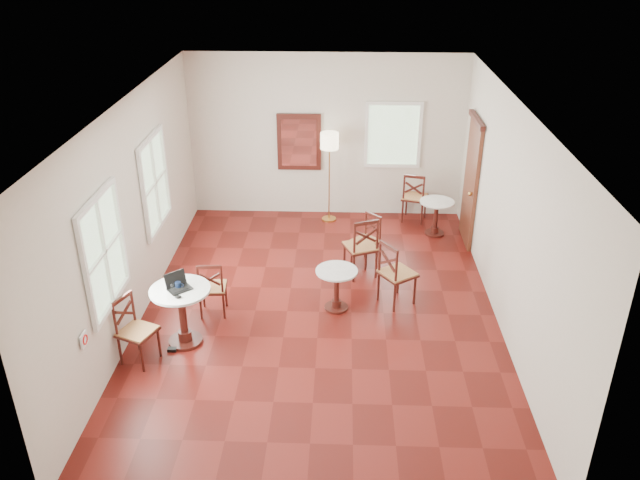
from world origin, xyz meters
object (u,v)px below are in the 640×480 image
(chair_back_b, at_px, (367,240))
(floor_lamp, at_px, (329,147))
(chair_near_b, at_px, (136,330))
(chair_mid_a, at_px, (361,247))
(mouse, at_px, (178,297))
(chair_back_a, at_px, (415,197))
(navy_mug, at_px, (178,285))
(cafe_table_back, at_px, (436,214))
(chair_mid_b, at_px, (396,273))
(water_glass, at_px, (172,287))
(cafe_table_near, at_px, (182,310))
(laptop, at_px, (178,285))
(cafe_table_mid, at_px, (336,285))
(power_adapter, at_px, (172,350))
(chair_near_a, at_px, (212,288))

(chair_back_b, bearing_deg, floor_lamp, 156.39)
(floor_lamp, bearing_deg, chair_near_b, -117.91)
(chair_mid_a, height_order, mouse, chair_mid_a)
(chair_back_a, distance_m, navy_mug, 5.23)
(chair_mid_a, bearing_deg, cafe_table_back, -154.17)
(chair_mid_b, bearing_deg, chair_near_b, 78.80)
(mouse, relative_size, navy_mug, 0.82)
(chair_near_b, bearing_deg, water_glass, -25.16)
(navy_mug, bearing_deg, mouse, -78.34)
(chair_back_b, distance_m, water_glass, 3.45)
(cafe_table_near, relative_size, navy_mug, 7.33)
(cafe_table_near, height_order, laptop, laptop)
(chair_mid_a, bearing_deg, chair_near_b, 16.13)
(cafe_table_mid, distance_m, power_adapter, 2.42)
(cafe_table_near, xyz_separation_m, chair_mid_b, (2.83, 1.09, -0.02))
(mouse, bearing_deg, laptop, 120.30)
(chair_near_b, bearing_deg, chair_mid_a, -28.80)
(chair_back_b, bearing_deg, mouse, -88.98)
(cafe_table_near, relative_size, chair_near_a, 0.97)
(chair_mid_a, distance_m, laptop, 3.05)
(chair_back_a, bearing_deg, chair_near_b, 64.84)
(chair_near_b, height_order, chair_mid_a, chair_mid_a)
(cafe_table_back, xyz_separation_m, chair_near_a, (-3.45, -2.70, 0.03))
(floor_lamp, xyz_separation_m, power_adapter, (-1.94, -4.15, -1.40))
(chair_back_b, xyz_separation_m, laptop, (-2.48, -2.26, 0.46))
(navy_mug, xyz_separation_m, water_glass, (-0.07, -0.04, -0.00))
(cafe_table_back, distance_m, chair_back_a, 0.66)
(chair_near_b, relative_size, navy_mug, 8.04)
(cafe_table_back, bearing_deg, floor_lamp, 164.13)
(floor_lamp, bearing_deg, chair_mid_a, -75.10)
(cafe_table_back, xyz_separation_m, mouse, (-3.67, -3.62, 0.44))
(cafe_table_near, relative_size, chair_mid_a, 0.82)
(chair_mid_a, bearing_deg, chair_near_a, 6.70)
(chair_back_a, relative_size, floor_lamp, 0.56)
(cafe_table_mid, distance_m, water_glass, 2.31)
(power_adapter, bearing_deg, chair_mid_b, 23.54)
(floor_lamp, distance_m, power_adapter, 4.79)
(chair_mid_b, bearing_deg, chair_near_a, 63.16)
(chair_back_b, bearing_deg, laptop, -92.42)
(cafe_table_mid, bearing_deg, chair_near_a, -173.64)
(cafe_table_back, xyz_separation_m, chair_back_b, (-1.25, -1.13, 0.02))
(chair_mid_a, bearing_deg, power_adapter, 17.48)
(chair_mid_b, relative_size, chair_back_b, 1.18)
(water_glass, bearing_deg, chair_mid_a, 38.06)
(chair_back_a, xyz_separation_m, floor_lamp, (-1.57, -0.03, 0.95))
(chair_near_b, relative_size, water_glass, 10.32)
(chair_back_b, bearing_deg, chair_mid_a, -59.01)
(cafe_table_back, xyz_separation_m, water_glass, (-3.79, -3.43, 0.47))
(floor_lamp, distance_m, navy_mug, 4.37)
(chair_near_b, relative_size, mouse, 9.82)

